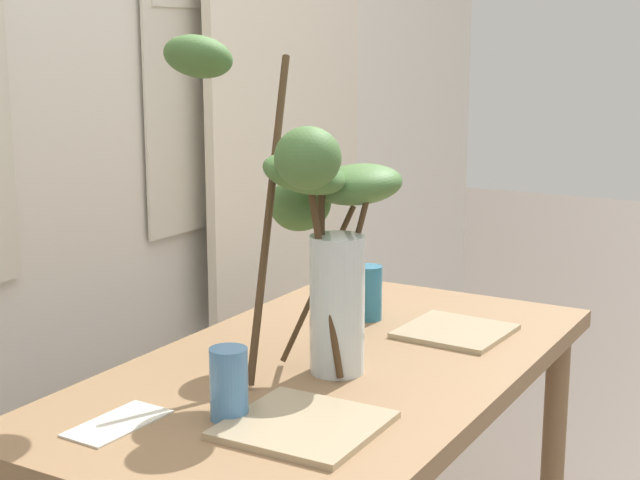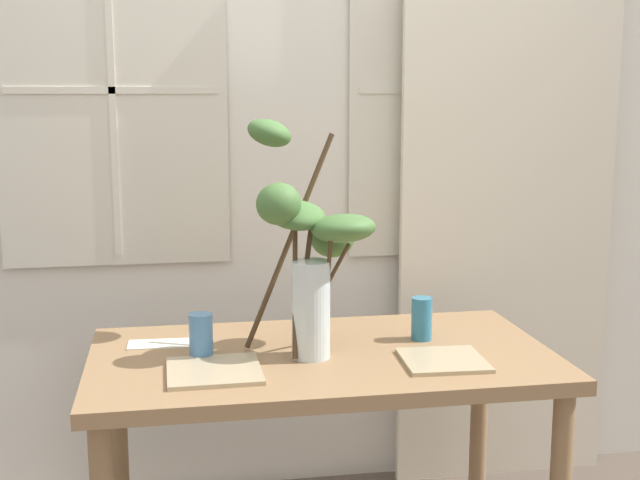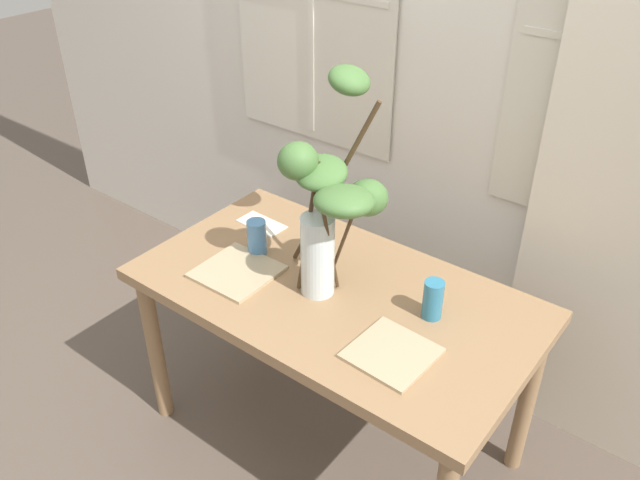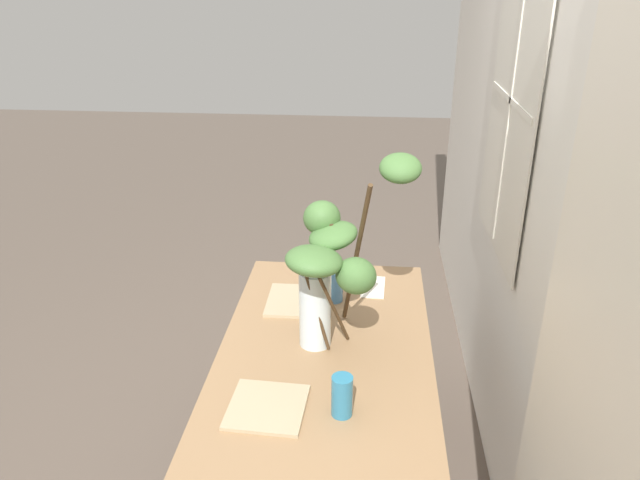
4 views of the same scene
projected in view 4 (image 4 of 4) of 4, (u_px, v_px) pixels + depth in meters
The scene contains 9 objects.
back_wall_with_windows at pixel (579, 152), 1.76m from camera, with size 5.03×0.14×2.93m.
curtain_sheer_side at pixel (617, 383), 1.11m from camera, with size 0.83×0.03×2.51m, color silver.
dining_table at pixel (325, 371), 2.16m from camera, with size 1.36×0.75×0.73m.
vase_with_branches at pixel (332, 261), 2.01m from camera, with size 0.38×0.46×0.70m.
drinking_glass_blue_left at pixel (334, 286), 2.41m from camera, with size 0.07×0.07×0.13m, color #4C84BC.
drinking_glass_blue_right at pixel (342, 396), 1.79m from camera, with size 0.06×0.06×0.13m, color teal.
plate_square_left at pixel (299, 301), 2.42m from camera, with size 0.26×0.26×0.01m, color tan.
plate_square_right at pixel (267, 407), 1.83m from camera, with size 0.23×0.23×0.01m, color tan.
napkin_folded at pixel (373, 287), 2.54m from camera, with size 0.19×0.10×0.00m, color silver.
Camera 4 is at (1.77, 0.14, 1.95)m, focal length 33.78 mm.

